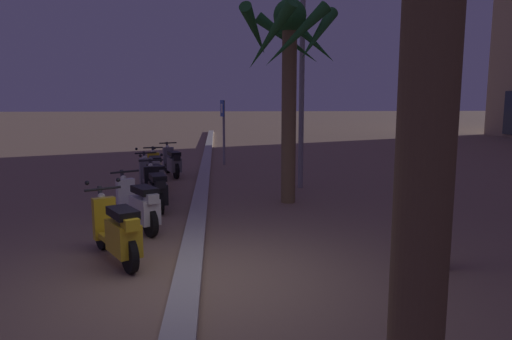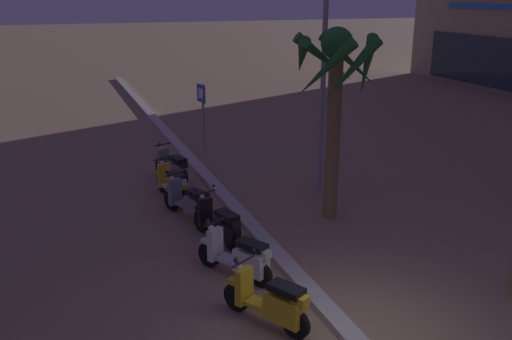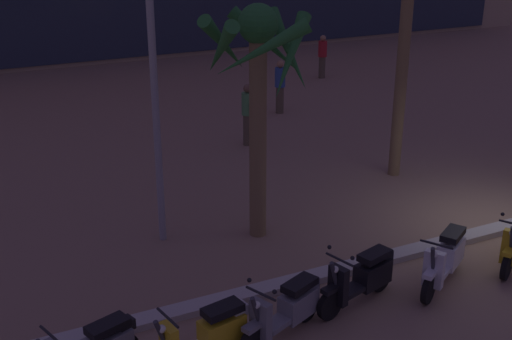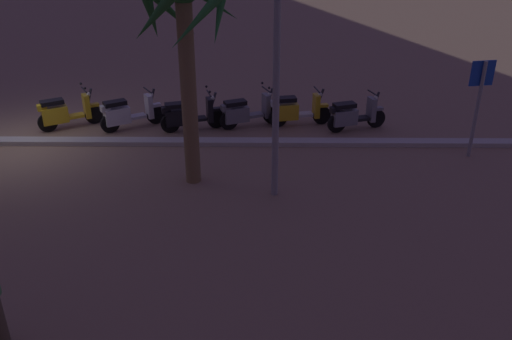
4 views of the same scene
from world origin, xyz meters
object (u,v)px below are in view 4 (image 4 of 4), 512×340
(scooter_yellow_second_in_line, at_px, (295,110))
(scooter_grey_far_back, at_px, (246,112))
(scooter_grey_mid_front, at_px, (353,115))
(crossing_sign, at_px, (479,98))
(scooter_yellow_gap_after_mid, at_px, (65,113))
(scooter_black_mid_rear, at_px, (188,115))
(scooter_white_lead_nearest, at_px, (127,113))
(palm_tree_by_mall_entrance, at_px, (185,27))
(street_lamp, at_px, (278,4))

(scooter_yellow_second_in_line, relative_size, scooter_grey_far_back, 1.04)
(scooter_grey_mid_front, bearing_deg, crossing_sign, 148.00)
(scooter_yellow_gap_after_mid, relative_size, crossing_sign, 0.67)
(scooter_yellow_second_in_line, bearing_deg, scooter_grey_mid_front, 167.67)
(scooter_black_mid_rear, distance_m, crossing_sign, 7.43)
(scooter_yellow_gap_after_mid, bearing_deg, crossing_sign, 170.72)
(scooter_grey_far_back, xyz_separation_m, scooter_white_lead_nearest, (3.27, 0.18, 0.02))
(scooter_white_lead_nearest, distance_m, palm_tree_by_mall_entrance, 4.82)
(scooter_yellow_second_in_line, relative_size, palm_tree_by_mall_entrance, 0.39)
(scooter_white_lead_nearest, height_order, palm_tree_by_mall_entrance, palm_tree_by_mall_entrance)
(scooter_white_lead_nearest, bearing_deg, street_lamp, 136.85)
(scooter_white_lead_nearest, xyz_separation_m, crossing_sign, (-8.86, 1.70, 1.04))
(scooter_yellow_gap_after_mid, height_order, crossing_sign, crossing_sign)
(scooter_grey_mid_front, height_order, scooter_white_lead_nearest, same)
(scooter_grey_far_back, distance_m, palm_tree_by_mall_entrance, 4.59)
(scooter_yellow_second_in_line, xyz_separation_m, scooter_yellow_gap_after_mid, (6.38, 0.27, 0.01))
(scooter_grey_mid_front, distance_m, palm_tree_by_mall_entrance, 5.90)
(scooter_white_lead_nearest, xyz_separation_m, scooter_yellow_gap_after_mid, (1.74, -0.03, 0.00))
(scooter_black_mid_rear, xyz_separation_m, scooter_yellow_gap_after_mid, (3.42, -0.13, 0.02))
(scooter_yellow_second_in_line, bearing_deg, scooter_yellow_gap_after_mid, 2.40)
(scooter_grey_far_back, xyz_separation_m, palm_tree_by_mall_entrance, (1.11, 3.29, 3.00))
(palm_tree_by_mall_entrance, bearing_deg, scooter_yellow_second_in_line, -126.15)
(scooter_black_mid_rear, height_order, crossing_sign, crossing_sign)
(scooter_yellow_second_in_line, relative_size, scooter_yellow_gap_after_mid, 1.11)
(scooter_yellow_second_in_line, bearing_deg, scooter_grey_far_back, 4.84)
(scooter_yellow_second_in_line, xyz_separation_m, scooter_white_lead_nearest, (4.65, 0.30, 0.00))
(scooter_white_lead_nearest, height_order, scooter_yellow_gap_after_mid, scooter_yellow_gap_after_mid)
(scooter_yellow_second_in_line, height_order, street_lamp, street_lamp)
(scooter_grey_far_back, height_order, street_lamp, street_lamp)
(scooter_black_mid_rear, distance_m, palm_tree_by_mall_entrance, 4.27)
(scooter_grey_mid_front, relative_size, street_lamp, 0.26)
(scooter_white_lead_nearest, xyz_separation_m, palm_tree_by_mall_entrance, (-2.16, 3.11, 2.98))
(scooter_white_lead_nearest, height_order, street_lamp, street_lamp)
(street_lamp, bearing_deg, crossing_sign, -157.35)
(scooter_yellow_second_in_line, height_order, palm_tree_by_mall_entrance, palm_tree_by_mall_entrance)
(scooter_yellow_gap_after_mid, bearing_deg, scooter_grey_mid_front, 179.47)
(scooter_white_lead_nearest, bearing_deg, scooter_yellow_second_in_line, -176.33)
(crossing_sign, bearing_deg, scooter_grey_far_back, -18.60)
(scooter_black_mid_rear, bearing_deg, street_lamp, 122.28)
(scooter_black_mid_rear, relative_size, scooter_yellow_gap_after_mid, 1.10)
(scooter_grey_far_back, distance_m, scooter_white_lead_nearest, 3.27)
(scooter_grey_mid_front, relative_size, scooter_yellow_second_in_line, 0.94)
(scooter_black_mid_rear, distance_m, scooter_yellow_gap_after_mid, 3.43)
(palm_tree_by_mall_entrance, bearing_deg, scooter_black_mid_rear, -81.11)
(scooter_black_mid_rear, relative_size, crossing_sign, 0.74)
(scooter_grey_far_back, bearing_deg, scooter_white_lead_nearest, 3.18)
(scooter_grey_mid_front, bearing_deg, street_lamp, 58.91)
(scooter_grey_mid_front, bearing_deg, scooter_yellow_gap_after_mid, -0.53)
(scooter_yellow_second_in_line, xyz_separation_m, street_lamp, (0.66, 4.03, 3.53))
(scooter_black_mid_rear, bearing_deg, scooter_yellow_gap_after_mid, -2.21)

